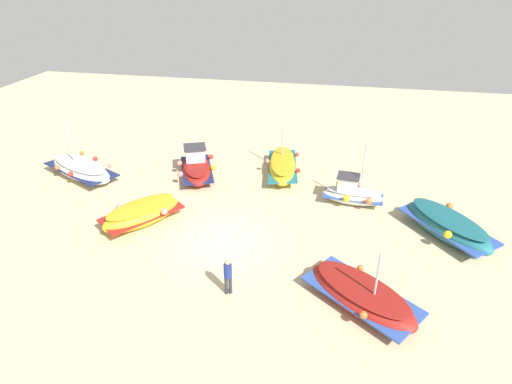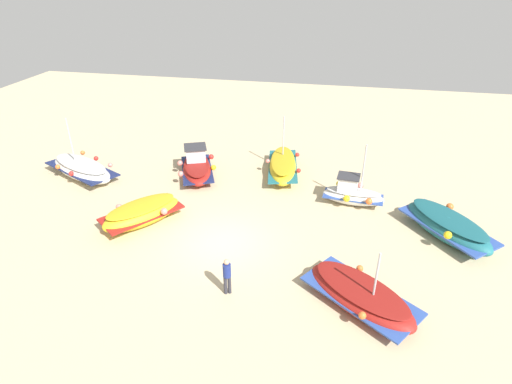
{
  "view_description": "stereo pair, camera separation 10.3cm",
  "coord_description": "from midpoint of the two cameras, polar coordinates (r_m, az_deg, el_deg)",
  "views": [
    {
      "loc": [
        -4.68,
        15.6,
        11.51
      ],
      "look_at": [
        -0.86,
        -3.52,
        0.9
      ],
      "focal_mm": 29.71,
      "sensor_mm": 36.0,
      "label": 1
    },
    {
      "loc": [
        -4.78,
        15.58,
        11.51
      ],
      "look_at": [
        -0.86,
        -3.52,
        0.9
      ],
      "focal_mm": 29.71,
      "sensor_mm": 36.0,
      "label": 2
    }
  ],
  "objects": [
    {
      "name": "fishing_boat_6",
      "position": [
        16.85,
        14.03,
        -13.34
      ],
      "size": [
        4.82,
        4.29,
        2.81
      ],
      "rotation": [
        0.0,
        0.0,
        5.63
      ],
      "color": "maroon",
      "rests_on": "ground_plane"
    },
    {
      "name": "fishing_boat_1",
      "position": [
        21.91,
        24.48,
        -4.19
      ],
      "size": [
        4.35,
        4.86,
        1.19
      ],
      "rotation": [
        0.0,
        0.0,
        5.38
      ],
      "color": "#1E6670",
      "rests_on": "ground_plane"
    },
    {
      "name": "person_walking",
      "position": [
        16.63,
        -3.74,
        -10.98
      ],
      "size": [
        0.32,
        0.32,
        1.63
      ],
      "rotation": [
        0.0,
        0.0,
        1.98
      ],
      "color": "#2D2D38",
      "rests_on": "ground_plane"
    },
    {
      "name": "fishing_boat_4",
      "position": [
        23.3,
        12.98,
        -0.27
      ],
      "size": [
        3.37,
        2.1,
        3.51
      ],
      "rotation": [
        0.0,
        0.0,
        6.19
      ],
      "color": "white",
      "rests_on": "ground_plane"
    },
    {
      "name": "ground_plane",
      "position": [
        19.94,
        -4.34,
        -6.78
      ],
      "size": [
        59.92,
        59.92,
        0.0
      ],
      "primitive_type": "plane",
      "color": "#C6B289"
    },
    {
      "name": "fishing_boat_2",
      "position": [
        25.96,
        -7.87,
        3.37
      ],
      "size": [
        3.16,
        4.53,
        1.72
      ],
      "rotation": [
        0.0,
        0.0,
        5.1
      ],
      "color": "maroon",
      "rests_on": "ground_plane"
    },
    {
      "name": "fishing_boat_0",
      "position": [
        26.0,
        3.73,
        3.55
      ],
      "size": [
        2.41,
        5.11,
        3.5
      ],
      "rotation": [
        0.0,
        0.0,
        1.72
      ],
      "color": "gold",
      "rests_on": "ground_plane"
    },
    {
      "name": "fishing_boat_5",
      "position": [
        27.68,
        -22.31,
        2.92
      ],
      "size": [
        5.51,
        4.03,
        3.62
      ],
      "rotation": [
        0.0,
        0.0,
        2.68
      ],
      "color": "white",
      "rests_on": "ground_plane"
    },
    {
      "name": "fishing_boat_3",
      "position": [
        21.71,
        -14.97,
        -2.76
      ],
      "size": [
        3.78,
        4.29,
        1.14
      ],
      "rotation": [
        0.0,
        0.0,
        0.93
      ],
      "color": "gold",
      "rests_on": "ground_plane"
    }
  ]
}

